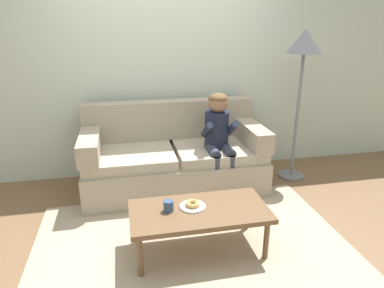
# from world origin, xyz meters

# --- Properties ---
(ground) EXTENTS (10.00, 10.00, 0.00)m
(ground) POSITION_xyz_m (0.00, 0.00, 0.00)
(ground) COLOR brown
(wall_back) EXTENTS (8.00, 0.10, 2.80)m
(wall_back) POSITION_xyz_m (0.00, 1.40, 1.40)
(wall_back) COLOR beige
(wall_back) RESTS_ON ground
(area_rug) EXTENTS (2.65, 1.69, 0.01)m
(area_rug) POSITION_xyz_m (0.00, -0.25, 0.01)
(area_rug) COLOR tan
(area_rug) RESTS_ON ground
(couch) EXTENTS (1.96, 0.90, 0.94)m
(couch) POSITION_xyz_m (0.03, 0.85, 0.34)
(couch) COLOR tan
(couch) RESTS_ON ground
(coffee_table) EXTENTS (1.11, 0.55, 0.39)m
(coffee_table) POSITION_xyz_m (0.05, -0.37, 0.35)
(coffee_table) COLOR brown
(coffee_table) RESTS_ON ground
(person_child) EXTENTS (0.34, 0.58, 1.10)m
(person_child) POSITION_xyz_m (0.49, 0.64, 0.67)
(person_child) COLOR #1E2338
(person_child) RESTS_ON ground
(plate) EXTENTS (0.21, 0.21, 0.01)m
(plate) POSITION_xyz_m (-0.00, -0.32, 0.40)
(plate) COLOR white
(plate) RESTS_ON coffee_table
(donut) EXTENTS (0.17, 0.17, 0.04)m
(donut) POSITION_xyz_m (-0.00, -0.32, 0.42)
(donut) COLOR tan
(donut) RESTS_ON plate
(mug) EXTENTS (0.08, 0.08, 0.09)m
(mug) POSITION_xyz_m (-0.20, -0.34, 0.44)
(mug) COLOR #334C72
(mug) RESTS_ON coffee_table
(floor_lamp) EXTENTS (0.39, 0.39, 1.74)m
(floor_lamp) POSITION_xyz_m (1.48, 0.82, 1.47)
(floor_lamp) COLOR slate
(floor_lamp) RESTS_ON ground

